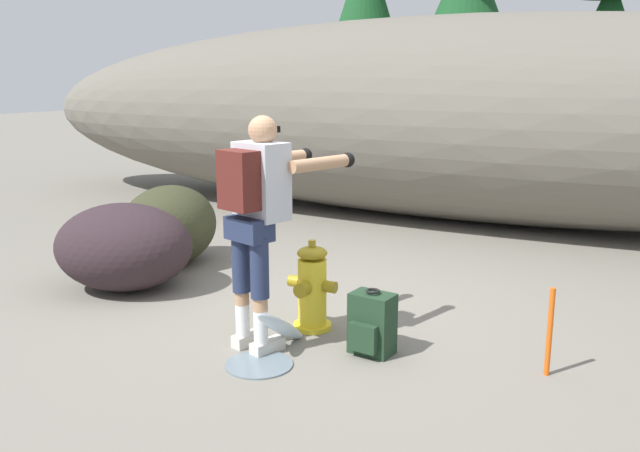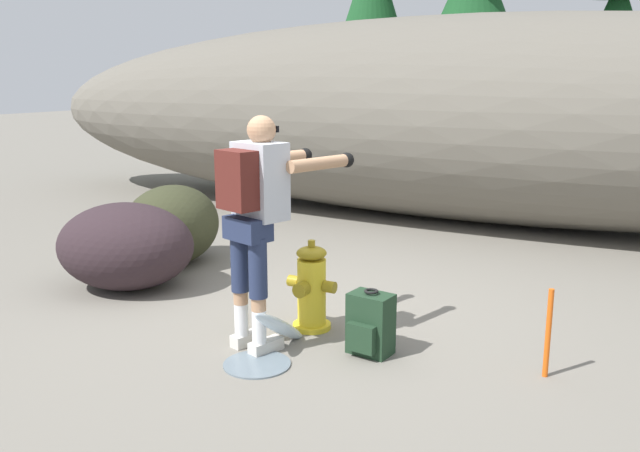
{
  "view_description": "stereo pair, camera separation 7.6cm",
  "coord_description": "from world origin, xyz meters",
  "px_view_note": "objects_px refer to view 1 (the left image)",
  "views": [
    {
      "loc": [
        2.57,
        -4.45,
        1.93
      ],
      "look_at": [
        0.17,
        0.16,
        0.75
      ],
      "focal_mm": 37.38,
      "sensor_mm": 36.0,
      "label": 1
    },
    {
      "loc": [
        2.64,
        -4.42,
        1.93
      ],
      "look_at": [
        0.17,
        0.16,
        0.75
      ],
      "focal_mm": 37.38,
      "sensor_mm": 36.0,
      "label": 2
    }
  ],
  "objects_px": {
    "spare_backpack": "(372,324)",
    "survey_stake": "(550,332)",
    "boulder_large": "(124,247)",
    "utility_worker": "(260,204)",
    "fire_hydrant": "(312,289)",
    "boulder_mid": "(169,225)"
  },
  "relations": [
    {
      "from": "spare_backpack",
      "to": "boulder_mid",
      "type": "distance_m",
      "value": 3.0
    },
    {
      "from": "boulder_mid",
      "to": "survey_stake",
      "type": "xyz_separation_m",
      "value": [
        3.93,
        -0.94,
        -0.11
      ]
    },
    {
      "from": "fire_hydrant",
      "to": "spare_backpack",
      "type": "height_order",
      "value": "fire_hydrant"
    },
    {
      "from": "boulder_large",
      "to": "survey_stake",
      "type": "height_order",
      "value": "boulder_large"
    },
    {
      "from": "fire_hydrant",
      "to": "boulder_mid",
      "type": "xyz_separation_m",
      "value": [
        -2.17,
        0.93,
        0.09
      ]
    },
    {
      "from": "spare_backpack",
      "to": "survey_stake",
      "type": "xyz_separation_m",
      "value": [
        1.17,
        0.2,
        0.08
      ]
    },
    {
      "from": "boulder_mid",
      "to": "survey_stake",
      "type": "bearing_deg",
      "value": -13.49
    },
    {
      "from": "spare_backpack",
      "to": "boulder_large",
      "type": "bearing_deg",
      "value": -90.17
    },
    {
      "from": "boulder_large",
      "to": "utility_worker",
      "type": "bearing_deg",
      "value": -17.1
    },
    {
      "from": "boulder_large",
      "to": "survey_stake",
      "type": "distance_m",
      "value": 3.76
    },
    {
      "from": "utility_worker",
      "to": "survey_stake",
      "type": "distance_m",
      "value": 2.11
    },
    {
      "from": "fire_hydrant",
      "to": "boulder_large",
      "type": "relative_size",
      "value": 0.56
    },
    {
      "from": "utility_worker",
      "to": "survey_stake",
      "type": "xyz_separation_m",
      "value": [
        1.91,
        0.47,
        -0.76
      ]
    },
    {
      "from": "spare_backpack",
      "to": "survey_stake",
      "type": "height_order",
      "value": "survey_stake"
    },
    {
      "from": "utility_worker",
      "to": "boulder_mid",
      "type": "distance_m",
      "value": 2.55
    },
    {
      "from": "utility_worker",
      "to": "spare_backpack",
      "type": "height_order",
      "value": "utility_worker"
    },
    {
      "from": "boulder_large",
      "to": "boulder_mid",
      "type": "distance_m",
      "value": 0.86
    },
    {
      "from": "spare_backpack",
      "to": "survey_stake",
      "type": "relative_size",
      "value": 0.78
    },
    {
      "from": "survey_stake",
      "to": "boulder_large",
      "type": "bearing_deg",
      "value": 178.5
    },
    {
      "from": "fire_hydrant",
      "to": "boulder_large",
      "type": "xyz_separation_m",
      "value": [
        -1.99,
        0.08,
        0.08
      ]
    },
    {
      "from": "utility_worker",
      "to": "spare_backpack",
      "type": "relative_size",
      "value": 3.54
    },
    {
      "from": "spare_backpack",
      "to": "fire_hydrant",
      "type": "bearing_deg",
      "value": -103.71
    }
  ]
}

